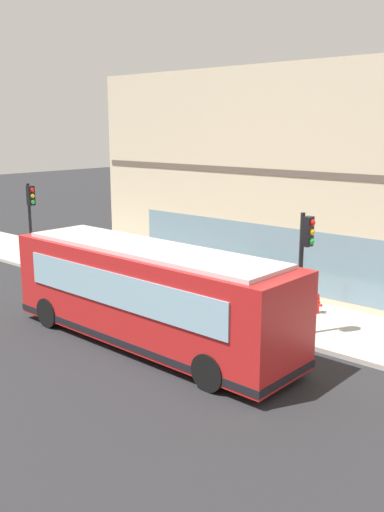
% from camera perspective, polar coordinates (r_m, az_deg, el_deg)
% --- Properties ---
extents(ground, '(120.00, 120.00, 0.00)m').
position_cam_1_polar(ground, '(18.25, -5.22, -8.12)').
color(ground, '#262628').
extents(sidewalk_curb, '(3.94, 40.00, 0.15)m').
position_cam_1_polar(sidewalk_curb, '(21.45, 3.66, -4.64)').
color(sidewalk_curb, '#B2ADA3').
rests_on(sidewalk_curb, ground).
extents(building_corner, '(8.11, 17.63, 8.81)m').
position_cam_1_polar(building_corner, '(25.57, 12.10, 7.84)').
color(building_corner, beige).
rests_on(building_corner, ground).
extents(city_bus_nearside, '(2.72, 10.08, 3.07)m').
position_cam_1_polar(city_bus_nearside, '(17.18, -4.46, -3.98)').
color(city_bus_nearside, red).
rests_on(city_bus_nearside, ground).
extents(traffic_light_near_corner, '(0.32, 0.49, 3.88)m').
position_cam_1_polar(traffic_light_near_corner, '(17.41, 11.30, 0.45)').
color(traffic_light_near_corner, black).
rests_on(traffic_light_near_corner, sidewalk_curb).
extents(traffic_light_down_block, '(0.32, 0.49, 3.83)m').
position_cam_1_polar(traffic_light_down_block, '(27.28, -15.92, 4.60)').
color(traffic_light_down_block, black).
rests_on(traffic_light_down_block, sidewalk_curb).
extents(fire_hydrant, '(0.35, 0.35, 0.74)m').
position_cam_1_polar(fire_hydrant, '(20.31, 12.40, -4.65)').
color(fire_hydrant, red).
rests_on(fire_hydrant, sidewalk_curb).
extents(pedestrian_near_building_entrance, '(0.32, 0.32, 1.58)m').
position_cam_1_polar(pedestrian_near_building_entrance, '(24.22, -6.85, -0.27)').
color(pedestrian_near_building_entrance, '#B23338').
rests_on(pedestrian_near_building_entrance, sidewalk_curb).
extents(newspaper_vending_box, '(0.44, 0.42, 0.90)m').
position_cam_1_polar(newspaper_vending_box, '(21.63, 7.56, -3.12)').
color(newspaper_vending_box, '#197233').
rests_on(newspaper_vending_box, sidewalk_curb).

